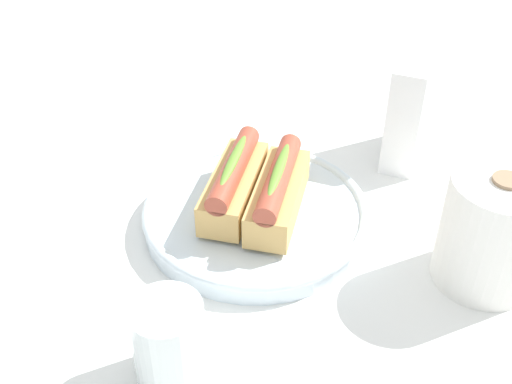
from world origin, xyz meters
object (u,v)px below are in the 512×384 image
Objects in this scene: hotdog_back at (278,191)px; serving_bowl at (256,214)px; paper_towel_roll at (493,231)px; water_glass at (169,346)px; napkin_box at (409,109)px; hotdog_front at (234,182)px.

serving_bowl is at bearing -91.68° from hotdog_back.
paper_towel_roll is at bearing 88.31° from hotdog_back.
water_glass is (0.23, -0.01, 0.02)m from serving_bowl.
napkin_box reaches higher than paper_towel_roll.
water_glass is 0.60× the size of napkin_box.
paper_towel_roll reaches higher than hotdog_back.
hotdog_back is (0.00, 0.05, 0.00)m from hotdog_front.
hotdog_front is 1.00× the size of hotdog_back.
hotdog_front is (-0.00, -0.03, 0.04)m from serving_bowl.
water_glass is at bearing -16.07° from napkin_box.
napkin_box reaches higher than serving_bowl.
hotdog_back is 0.24m from napkin_box.
paper_towel_roll is 0.89× the size of napkin_box.
serving_bowl is 0.05m from hotdog_back.
paper_towel_roll is at bearing 88.31° from hotdog_front.
serving_bowl is 0.05m from hotdog_front.
napkin_box is (-0.21, 0.12, 0.02)m from hotdog_back.
paper_towel_roll reaches higher than water_glass.
napkin_box is (-0.44, 0.16, 0.04)m from water_glass.
napkin_box reaches higher than hotdog_front.
hotdog_back is 1.15× the size of paper_towel_roll.
water_glass is at bearing -50.38° from paper_towel_roll.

